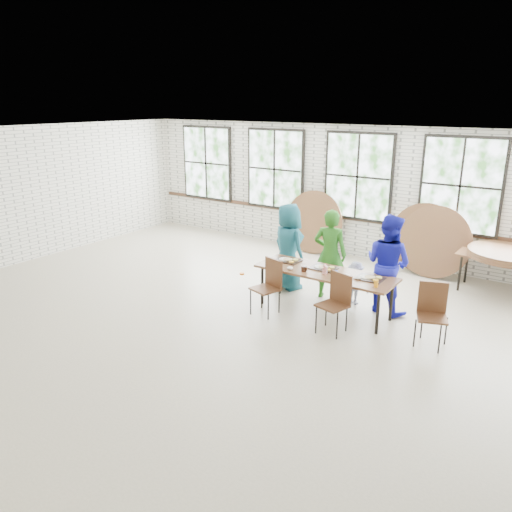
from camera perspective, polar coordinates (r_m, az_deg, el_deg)
The scene contains 13 objects.
room at distance 11.54m, azimuth 11.57°, elevation 8.66°, with size 12.00×12.00×12.00m.
dining_table at distance 8.54m, azimuth 7.89°, elevation -2.08°, with size 2.40×0.81×0.74m.
chair_near_left at distance 8.49m, azimuth 1.54°, elevation -2.97°, with size 0.52×0.51×0.95m.
chair_near_right at distance 7.92m, azimuth 9.18°, elevation -4.75°, with size 0.51×0.50×0.95m.
chair_spare at distance 7.88m, azimuth 19.49°, elevation -5.69°, with size 0.54×0.53×0.95m.
adult_teal at distance 9.55m, azimuth 3.73°, elevation 1.07°, with size 0.82×0.53×1.67m, color #1B6668.
adult_green at distance 9.15m, azimuth 8.45°, elevation 0.19°, with size 0.61×0.40×1.67m, color #25661B.
toddler at distance 9.09m, azimuth 11.27°, elevation -3.03°, with size 0.51×0.29×0.79m, color #161C46.
adult_blue at distance 8.75m, azimuth 14.84°, elevation -0.86°, with size 0.83×0.65×1.72m, color #181CAE.
storage_table at distance 10.35m, azimuth 27.00°, elevation -0.41°, with size 1.81×0.79×0.74m.
tabletop_clutter at distance 8.45m, azimuth 8.44°, elevation -1.78°, with size 2.06×0.63×0.11m.
round_tops_stacked at distance 10.32m, azimuth 27.09°, elevation 0.22°, with size 1.50×1.50×0.13m.
round_tops_leaning at distance 11.19m, azimuth 14.73°, elevation 2.44°, with size 4.35×0.42×1.50m.
Camera 1 is at (4.46, -6.08, 3.52)m, focal length 35.00 mm.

